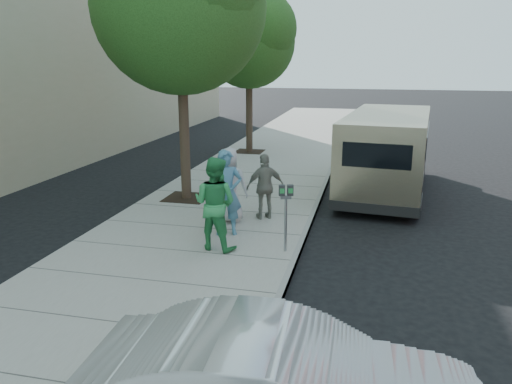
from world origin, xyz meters
TOP-DOWN VIEW (x-y plane):
  - ground at (0.00, 0.00)m, footprint 120.00×120.00m
  - sidewalk at (-1.00, 0.00)m, footprint 5.00×60.00m
  - curb_face at (1.44, 0.00)m, footprint 0.12×60.00m
  - tree_near at (-2.25, 2.40)m, footprint 4.62×4.60m
  - tree_far at (-2.25, 10.00)m, footprint 3.92×3.80m
  - parking_meter at (1.19, -1.03)m, footprint 0.31×0.18m
  - van at (3.31, 4.86)m, footprint 2.89×6.85m
  - person_officer at (-0.29, -0.29)m, footprint 0.83×0.70m
  - person_green_shirt at (-0.28, -1.19)m, footprint 1.09×0.93m
  - person_gray_shirt at (-0.50, 0.61)m, footprint 0.97×0.70m
  - person_striped_polo at (0.32, 1.05)m, footprint 1.04×0.82m

SIDE VIEW (x-z plane):
  - ground at x=0.00m, z-range 0.00..0.00m
  - sidewalk at x=-1.00m, z-range 0.00..0.15m
  - curb_face at x=1.44m, z-range -0.01..0.15m
  - person_striped_polo at x=0.32m, z-range 0.15..1.80m
  - person_gray_shirt at x=-0.50m, z-range 0.15..2.00m
  - person_officer at x=-0.29m, z-range 0.15..2.10m
  - person_green_shirt at x=-0.28m, z-range 0.15..2.12m
  - parking_meter at x=1.19m, z-range 0.47..1.90m
  - van at x=3.31m, z-range 0.07..2.54m
  - tree_far at x=-2.25m, z-range 1.64..8.13m
  - tree_near at x=-2.25m, z-range 1.78..9.31m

